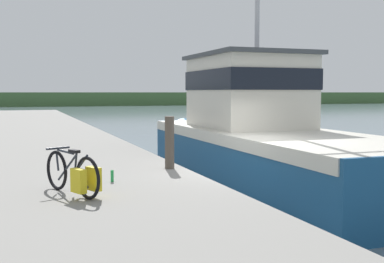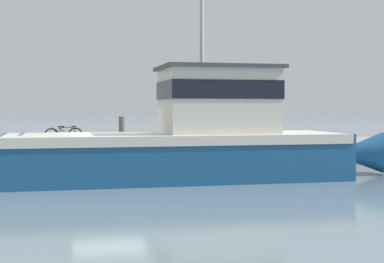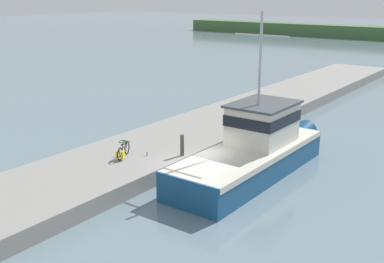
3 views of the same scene
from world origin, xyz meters
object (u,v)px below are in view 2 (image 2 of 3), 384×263
(fishing_boat_main, at_px, (196,138))
(bicycle_touring, at_px, (60,136))
(water_bottle_on_curb, at_px, (88,143))
(mooring_post, at_px, (122,132))

(fishing_boat_main, bearing_deg, bicycle_touring, -142.67)
(bicycle_touring, xyz_separation_m, water_bottle_on_curb, (0.81, 1.07, -0.24))
(mooring_post, relative_size, water_bottle_on_curb, 5.24)
(mooring_post, height_order, water_bottle_on_curb, mooring_post)
(fishing_boat_main, distance_m, mooring_post, 3.97)
(fishing_boat_main, bearing_deg, water_bottle_on_curb, -146.30)
(fishing_boat_main, height_order, bicycle_touring, fishing_boat_main)
(mooring_post, bearing_deg, fishing_boat_main, 31.40)
(water_bottle_on_curb, bearing_deg, fishing_boat_main, 33.35)
(mooring_post, distance_m, water_bottle_on_curb, 2.00)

